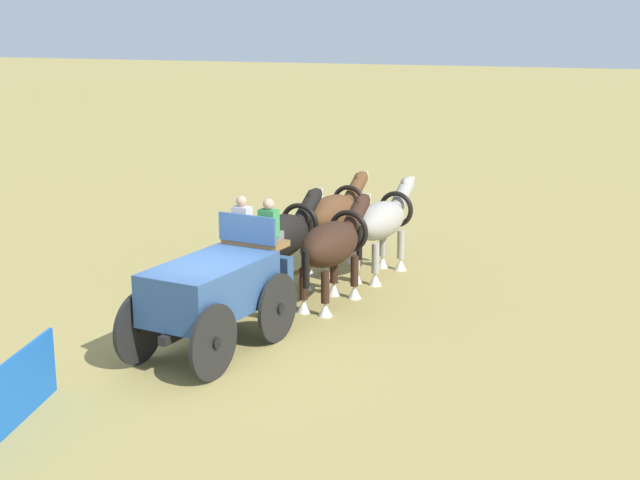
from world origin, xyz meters
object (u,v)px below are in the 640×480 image
Objects in this scene: draft_horse_rear_near at (281,238)px; draft_horse_rear_off at (333,245)px; show_wagon at (215,288)px; draft_horse_lead_near at (334,215)px; draft_horse_lead_off at (382,222)px.

draft_horse_rear_near is 1.30m from draft_horse_rear_off.
draft_horse_rear_off is at bearing -16.42° from show_wagon.
draft_horse_rear_off is 2.91m from draft_horse_lead_near.
show_wagon is 1.88× the size of draft_horse_rear_off.
show_wagon is at bearing -179.85° from draft_horse_lead_near.
draft_horse_rear_near is 1.03× the size of draft_horse_lead_near.
draft_horse_rear_near is at bearing 84.34° from draft_horse_rear_off.
draft_horse_rear_off is 2.61m from draft_horse_lead_off.
draft_horse_rear_near is 1.06× the size of draft_horse_rear_off.
draft_horse_rear_near is at bearing 174.08° from draft_horse_lead_near.
draft_horse_rear_near reaches higher than draft_horse_lead_off.
draft_horse_rear_off and draft_horse_lead_off have the same top height.
draft_horse_rear_near is at bearing 4.59° from show_wagon.
draft_horse_lead_near reaches higher than draft_horse_rear_off.
draft_horse_lead_near is 1.30m from draft_horse_lead_off.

